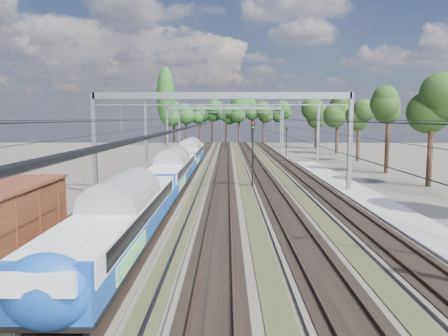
{
  "coord_description": "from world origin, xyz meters",
  "views": [
    {
      "loc": [
        0.49,
        -9.2,
        6.72
      ],
      "look_at": [
        0.23,
        24.98,
        2.8
      ],
      "focal_mm": 35.0,
      "sensor_mm": 36.0,
      "label": 1
    }
  ],
  "objects_px": {
    "emu_train": "(172,167)",
    "signal_far": "(286,138)",
    "worker": "(226,144)",
    "signal_near": "(253,146)"
  },
  "relations": [
    {
      "from": "signal_near",
      "to": "signal_far",
      "type": "xyz_separation_m",
      "value": [
        7.86,
        34.05,
        -0.75
      ]
    },
    {
      "from": "signal_near",
      "to": "signal_far",
      "type": "distance_m",
      "value": 34.95
    },
    {
      "from": "emu_train",
      "to": "signal_far",
      "type": "relative_size",
      "value": 10.95
    },
    {
      "from": "emu_train",
      "to": "worker",
      "type": "height_order",
      "value": "emu_train"
    },
    {
      "from": "emu_train",
      "to": "signal_far",
      "type": "height_order",
      "value": "signal_far"
    },
    {
      "from": "worker",
      "to": "signal_far",
      "type": "height_order",
      "value": "signal_far"
    },
    {
      "from": "worker",
      "to": "signal_near",
      "type": "relative_size",
      "value": 0.29
    },
    {
      "from": "signal_near",
      "to": "emu_train",
      "type": "bearing_deg",
      "value": -159.03
    },
    {
      "from": "emu_train",
      "to": "worker",
      "type": "relative_size",
      "value": 31.01
    },
    {
      "from": "emu_train",
      "to": "worker",
      "type": "xyz_separation_m",
      "value": [
        4.71,
        59.49,
        -1.4
      ]
    }
  ]
}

